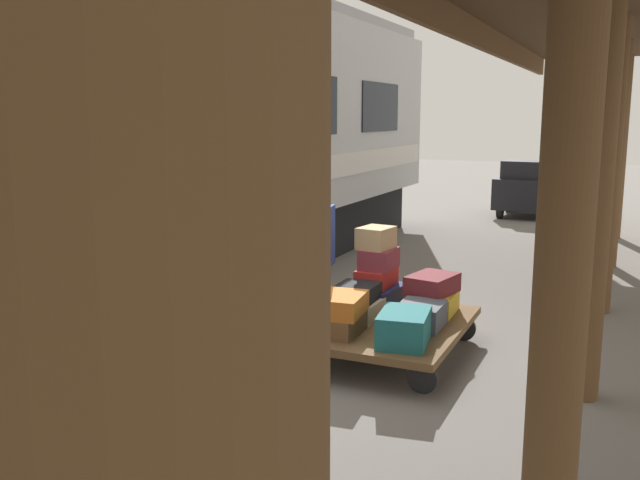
% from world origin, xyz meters
% --- Properties ---
extents(ground_plane, '(60.00, 60.00, 0.00)m').
position_xyz_m(ground_plane, '(0.00, 0.00, 0.00)').
color(ground_plane, slate).
extents(train_car, '(3.03, 16.60, 4.00)m').
position_xyz_m(train_car, '(3.20, 0.00, 2.06)').
color(train_car, '#B7BABF').
rests_on(train_car, ground_plane).
extents(luggage_cart, '(1.38, 1.89, 0.33)m').
position_xyz_m(luggage_cart, '(-0.37, -0.29, 0.28)').
color(luggage_cart, brown).
rests_on(luggage_cart, ground_plane).
extents(suitcase_slate_roller, '(0.42, 0.51, 0.23)m').
position_xyz_m(suitcase_slate_roller, '(-0.68, -0.29, 0.44)').
color(suitcase_slate_roller, '#4C515B').
rests_on(suitcase_slate_roller, luggage_cart).
extents(suitcase_teal_softside, '(0.50, 0.65, 0.28)m').
position_xyz_m(suitcase_teal_softside, '(-0.68, 0.23, 0.47)').
color(suitcase_teal_softside, '#1E666B').
rests_on(suitcase_teal_softside, luggage_cart).
extents(suitcase_cream_canvas, '(0.39, 0.49, 0.18)m').
position_xyz_m(suitcase_cream_canvas, '(-0.06, -0.29, 0.42)').
color(suitcase_cream_canvas, beige).
rests_on(suitcase_cream_canvas, luggage_cart).
extents(suitcase_yellow_case, '(0.40, 0.53, 0.20)m').
position_xyz_m(suitcase_yellow_case, '(-0.68, -0.81, 0.43)').
color(suitcase_yellow_case, gold).
rests_on(suitcase_yellow_case, luggage_cart).
extents(suitcase_navy_fabric, '(0.54, 0.68, 0.22)m').
position_xyz_m(suitcase_navy_fabric, '(-0.06, -0.81, 0.44)').
color(suitcase_navy_fabric, navy).
rests_on(suitcase_navy_fabric, luggage_cart).
extents(suitcase_brown_leather, '(0.37, 0.45, 0.18)m').
position_xyz_m(suitcase_brown_leather, '(-0.06, 0.23, 0.42)').
color(suitcase_brown_leather, brown).
rests_on(suitcase_brown_leather, luggage_cart).
extents(suitcase_red_plastic, '(0.32, 0.54, 0.19)m').
position_xyz_m(suitcase_red_plastic, '(-0.05, -0.81, 0.64)').
color(suitcase_red_plastic, '#AD231E').
rests_on(suitcase_red_plastic, suitcase_navy_fabric).
extents(suitcase_maroon_trunk, '(0.49, 0.60, 0.19)m').
position_xyz_m(suitcase_maroon_trunk, '(-0.65, -0.81, 0.63)').
color(suitcase_maroon_trunk, maroon).
rests_on(suitcase_maroon_trunk, suitcase_yellow_case).
extents(suitcase_black_hardshell, '(0.39, 0.54, 0.16)m').
position_xyz_m(suitcase_black_hardshell, '(-0.02, -0.27, 0.59)').
color(suitcase_black_hardshell, black).
rests_on(suitcase_black_hardshell, suitcase_cream_canvas).
extents(suitcase_burgundy_valise, '(0.32, 0.43, 0.21)m').
position_xyz_m(suitcase_burgundy_valise, '(-0.07, -0.81, 0.84)').
color(suitcase_burgundy_valise, maroon).
rests_on(suitcase_burgundy_valise, suitcase_red_plastic).
extents(suitcase_tan_vintage, '(0.35, 0.41, 0.23)m').
position_xyz_m(suitcase_tan_vintage, '(-0.04, -0.81, 1.06)').
color(suitcase_tan_vintage, tan).
rests_on(suitcase_tan_vintage, suitcase_burgundy_valise).
extents(suitcase_orange_carryall, '(0.44, 0.57, 0.18)m').
position_xyz_m(suitcase_orange_carryall, '(-0.07, 0.19, 0.60)').
color(suitcase_orange_carryall, '#CC6B23').
rests_on(suitcase_orange_carryall, suitcase_brown_leather).
extents(porter_in_overalls, '(0.72, 0.52, 1.70)m').
position_xyz_m(porter_in_overalls, '(0.48, -0.40, 0.93)').
color(porter_in_overalls, navy).
rests_on(porter_in_overalls, ground_plane).
extents(porter_by_door, '(0.73, 0.56, 1.70)m').
position_xyz_m(porter_by_door, '(1.44, -0.46, 0.93)').
color(porter_by_door, '#332D28').
rests_on(porter_by_door, ground_plane).
extents(baggage_tug, '(1.26, 1.80, 1.30)m').
position_xyz_m(baggage_tug, '(-0.18, -10.53, 0.63)').
color(baggage_tug, black).
rests_on(baggage_tug, ground_plane).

